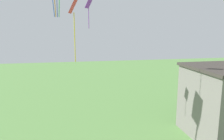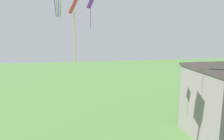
{
  "view_description": "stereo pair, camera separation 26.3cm",
  "coord_description": "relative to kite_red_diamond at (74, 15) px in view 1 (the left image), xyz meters",
  "views": [
    {
      "loc": [
        -2.37,
        -2.61,
        8.91
      ],
      "look_at": [
        0.0,
        9.38,
        6.67
      ],
      "focal_mm": 35.0,
      "sensor_mm": 36.0,
      "label": 1
    },
    {
      "loc": [
        -2.11,
        -2.66,
        8.91
      ],
      "look_at": [
        0.0,
        9.38,
        6.67
      ],
      "focal_mm": 35.0,
      "sensor_mm": 36.0,
      "label": 2
    }
  ],
  "objects": [
    {
      "name": "kite_red_diamond",
      "position": [
        0.0,
        0.0,
        0.0
      ],
      "size": [
        0.65,
        0.85,
        3.69
      ],
      "color": "red"
    },
    {
      "name": "kite_purple_streamer",
      "position": [
        1.35,
        5.74,
        0.88
      ],
      "size": [
        0.67,
        0.68,
        2.31
      ],
      "color": "purple"
    }
  ]
}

